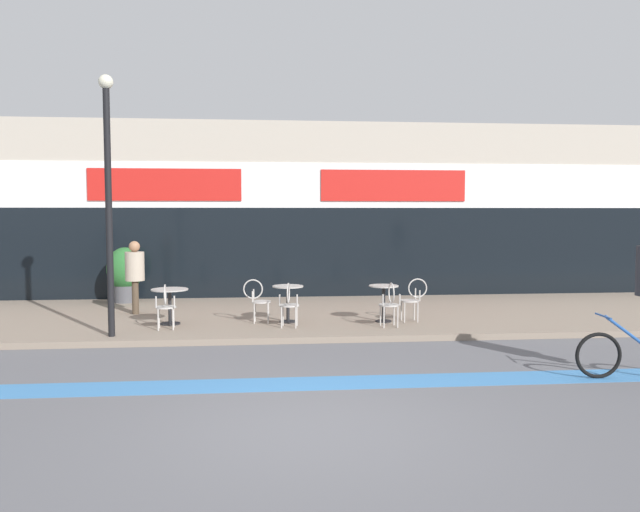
{
  "coord_description": "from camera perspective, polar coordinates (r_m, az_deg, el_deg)",
  "views": [
    {
      "loc": [
        -0.57,
        -6.71,
        2.4
      ],
      "look_at": [
        0.73,
        6.79,
        1.45
      ],
      "focal_mm": 35.0,
      "sensor_mm": 36.0,
      "label": 1
    }
  ],
  "objects": [
    {
      "name": "storefront_facade",
      "position": [
        18.68,
        -3.75,
        4.04
      ],
      "size": [
        40.0,
        4.06,
        4.83
      ],
      "color": "#B2A899",
      "rests_on": "ground"
    },
    {
      "name": "bistro_table_1",
      "position": [
        12.96,
        -2.95,
        -3.72
      ],
      "size": [
        0.64,
        0.64,
        0.76
      ],
      "color": "black",
      "rests_on": "sidewalk_slab"
    },
    {
      "name": "cafe_chair_2_near",
      "position": [
        12.45,
        6.42,
        -4.15
      ],
      "size": [
        0.42,
        0.58,
        0.9
      ],
      "rotation": [
        0.0,
        0.0,
        1.62
      ],
      "color": "#B7B2AD",
      "rests_on": "sidewalk_slab"
    },
    {
      "name": "cafe_chair_2_side",
      "position": [
        13.19,
        8.51,
        -3.71
      ],
      "size": [
        0.58,
        0.4,
        0.9
      ],
      "rotation": [
        0.0,
        0.0,
        3.15
      ],
      "color": "#B7B2AD",
      "rests_on": "sidewalk_slab"
    },
    {
      "name": "cafe_chair_0_near",
      "position": [
        12.46,
        -13.94,
        -4.23
      ],
      "size": [
        0.43,
        0.59,
        0.9
      ],
      "rotation": [
        0.0,
        0.0,
        1.66
      ],
      "color": "#B7B2AD",
      "rests_on": "sidewalk_slab"
    },
    {
      "name": "ground_plane",
      "position": [
        7.15,
        -0.61,
        -15.61
      ],
      "size": [
        120.0,
        120.0,
        0.0
      ],
      "primitive_type": "plane",
      "color": "#5B5B60"
    },
    {
      "name": "bistro_table_0",
      "position": [
        13.07,
        -13.57,
        -3.82
      ],
      "size": [
        0.75,
        0.75,
        0.72
      ],
      "color": "black",
      "rests_on": "sidewalk_slab"
    },
    {
      "name": "bike_lane_stripe",
      "position": [
        8.92,
        -1.65,
        -11.58
      ],
      "size": [
        36.0,
        0.7,
        0.01
      ],
      "primitive_type": "cube",
      "color": "#3D7AB7",
      "rests_on": "ground"
    },
    {
      "name": "sidewalk_slab",
      "position": [
        14.17,
        -3.12,
        -5.49
      ],
      "size": [
        40.0,
        5.5,
        0.12
      ],
      "primitive_type": "cube",
      "color": "gray",
      "rests_on": "ground"
    },
    {
      "name": "cafe_chair_1_side",
      "position": [
        12.95,
        -5.72,
        -3.82
      ],
      "size": [
        0.59,
        0.42,
        0.9
      ],
      "rotation": [
        0.0,
        0.0,
        -0.06
      ],
      "color": "#B7B2AD",
      "rests_on": "sidewalk_slab"
    },
    {
      "name": "lamp_post",
      "position": [
        11.98,
        -18.8,
        6.12
      ],
      "size": [
        0.26,
        0.26,
        4.74
      ],
      "color": "black",
      "rests_on": "sidewalk_slab"
    },
    {
      "name": "cafe_chair_1_near",
      "position": [
        12.34,
        -2.87,
        -4.2
      ],
      "size": [
        0.45,
        0.6,
        0.9
      ],
      "rotation": [
        0.0,
        0.0,
        1.43
      ],
      "color": "#B7B2AD",
      "rests_on": "sidewalk_slab"
    },
    {
      "name": "bistro_table_2",
      "position": [
        13.05,
        5.84,
        -3.68
      ],
      "size": [
        0.61,
        0.61,
        0.76
      ],
      "color": "black",
      "rests_on": "sidewalk_slab"
    },
    {
      "name": "planter_pot",
      "position": [
        16.54,
        -17.39,
        -1.43
      ],
      "size": [
        0.91,
        0.91,
        1.39
      ],
      "color": "#4C4C51",
      "rests_on": "sidewalk_slab"
    },
    {
      "name": "pedestrian_near_end",
      "position": [
        14.59,
        -16.57,
        -1.29
      ],
      "size": [
        0.49,
        0.49,
        1.64
      ],
      "rotation": [
        0.0,
        0.0,
        0.17
      ],
      "color": "#4C3D2D",
      "rests_on": "sidewalk_slab"
    }
  ]
}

